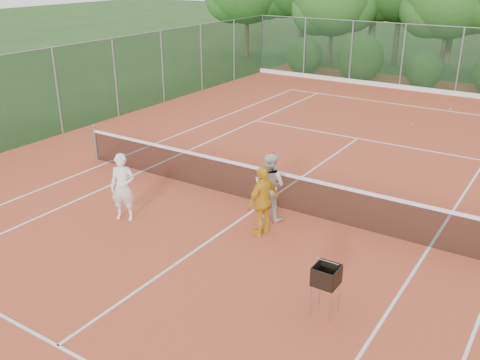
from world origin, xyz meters
name	(u,v)px	position (x,y,z in m)	size (l,w,h in m)	color
ground	(263,205)	(0.00, 0.00, 0.00)	(120.00, 120.00, 0.00)	#224117
clay_court	(263,204)	(0.00, 0.00, 0.01)	(18.00, 36.00, 0.02)	#B94B2A
tennis_net	(263,185)	(0.00, 0.00, 0.53)	(11.97, 0.10, 1.10)	gray
player_white	(123,187)	(-2.32, -2.48, 0.82)	(0.59, 0.38, 1.61)	white
player_center_grp	(269,185)	(0.49, -0.57, 0.84)	(0.82, 0.66, 1.66)	silver
player_yellow	(263,201)	(0.80, -1.39, 0.82)	(0.94, 0.39, 1.61)	gold
ball_hopper	(326,276)	(3.18, -3.30, 0.75)	(0.40, 0.40, 0.92)	gray
stray_ball_a	(411,124)	(1.07, 9.02, 0.05)	(0.07, 0.07, 0.07)	#C6D631
stray_ball_b	(451,109)	(1.77, 12.13, 0.05)	(0.07, 0.07, 0.07)	#CFDF33
court_markings	(263,204)	(0.00, 0.00, 0.02)	(11.03, 23.83, 0.01)	white
fence_back	(430,59)	(0.00, 15.00, 1.52)	(18.07, 0.07, 3.00)	#19381E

